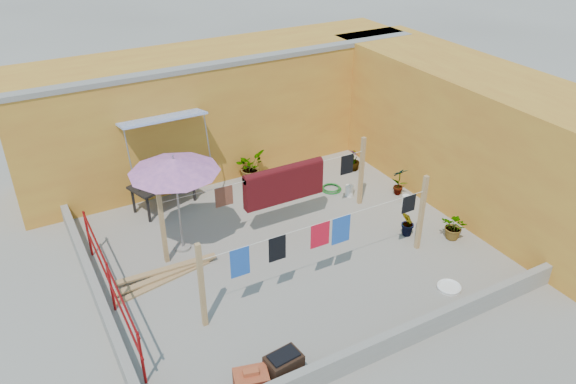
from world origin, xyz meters
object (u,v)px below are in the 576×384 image
object	(u,v)px
water_jug_a	(349,191)
outdoor_table	(163,183)
brazier	(284,367)
plant_back_a	(250,166)
white_basin	(449,287)
water_jug_b	(406,200)
green_hose	(331,188)
brick_stack	(251,382)
patio_umbrella	(174,166)

from	to	relation	value
water_jug_a	outdoor_table	bearing A→B (deg)	157.59
brazier	plant_back_a	size ratio (longest dim) A/B	0.73
outdoor_table	white_basin	size ratio (longest dim) A/B	3.54
water_jug_b	water_jug_a	bearing A→B (deg)	132.60
brazier	green_hose	xyz separation A→B (m)	(4.09, 4.92, -0.22)
brick_stack	white_basin	distance (m)	4.57
outdoor_table	brazier	xyz separation A→B (m)	(-0.02, -6.21, -0.40)
brick_stack	plant_back_a	size ratio (longest dim) A/B	0.75
water_jug_b	green_hose	world-z (taller)	water_jug_b
outdoor_table	green_hose	xyz separation A→B (m)	(4.06, -1.29, -0.62)
patio_umbrella	water_jug_b	xyz separation A→B (m)	(5.50, -0.91, -1.91)
outdoor_table	water_jug_a	world-z (taller)	outdoor_table
patio_umbrella	white_basin	world-z (taller)	patio_umbrella
white_basin	green_hose	size ratio (longest dim) A/B	0.89
outdoor_table	water_jug_b	world-z (taller)	outdoor_table
water_jug_a	water_jug_b	distance (m)	1.44
white_basin	green_hose	world-z (taller)	white_basin
white_basin	water_jug_a	xyz separation A→B (m)	(0.36, 4.04, 0.10)
patio_umbrella	plant_back_a	xyz separation A→B (m)	(2.66, 2.12, -1.63)
patio_umbrella	plant_back_a	size ratio (longest dim) A/B	2.71
brazier	white_basin	world-z (taller)	brazier
patio_umbrella	green_hose	distance (m)	4.78
brick_stack	water_jug_b	bearing A→B (deg)	29.84
brick_stack	brazier	distance (m)	0.59
plant_back_a	white_basin	bearing A→B (deg)	-75.91
brick_stack	plant_back_a	bearing A→B (deg)	64.58
outdoor_table	plant_back_a	distance (m)	2.45
water_jug_a	patio_umbrella	bearing A→B (deg)	-178.10
brazier	water_jug_a	bearing A→B (deg)	45.73
brazier	water_jug_b	size ratio (longest dim) A/B	2.02
patio_umbrella	green_hose	bearing A→B (deg)	8.42
plant_back_a	green_hose	bearing A→B (deg)	-42.26
green_hose	outdoor_table	bearing A→B (deg)	162.42
brazier	white_basin	xyz separation A→B (m)	(3.96, 0.39, -0.21)
brazier	outdoor_table	bearing A→B (deg)	89.79
brick_stack	brazier	bearing A→B (deg)	-0.00
white_basin	outdoor_table	bearing A→B (deg)	124.13
brazier	plant_back_a	xyz separation A→B (m)	(2.46, 6.40, 0.17)
water_jug_b	brazier	bearing A→B (deg)	-147.50
brazier	plant_back_a	bearing A→B (deg)	69.01
water_jug_a	water_jug_b	xyz separation A→B (m)	(0.97, -1.06, -0.01)
outdoor_table	patio_umbrella	bearing A→B (deg)	-96.77
patio_umbrella	brick_stack	xyz separation A→B (m)	(-0.38, -4.28, -1.84)
water_jug_b	green_hose	xyz separation A→B (m)	(-1.21, 1.54, -0.10)
water_jug_a	plant_back_a	world-z (taller)	plant_back_a
outdoor_table	water_jug_a	xyz separation A→B (m)	(4.30, -1.77, -0.51)
brick_stack	water_jug_b	world-z (taller)	brick_stack
outdoor_table	brick_stack	bearing A→B (deg)	-95.61
brazier	water_jug_a	xyz separation A→B (m)	(4.32, 4.43, -0.11)
white_basin	water_jug_a	distance (m)	4.06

